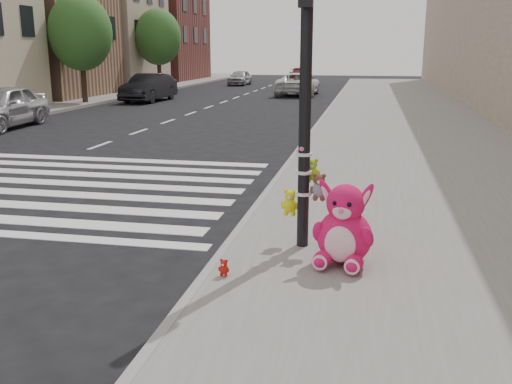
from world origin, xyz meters
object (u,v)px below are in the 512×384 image
(signal_pole, at_px, (305,125))
(car_white_near, at_px, (298,84))
(pink_bunny, at_px, (344,230))
(car_silver_far, at_px, (0,107))
(red_teddy, at_px, (224,267))
(car_dark_far, at_px, (149,88))

(signal_pole, bearing_deg, car_white_near, 97.30)
(pink_bunny, relative_size, car_silver_far, 0.24)
(red_teddy, bearing_deg, pink_bunny, 36.24)
(car_dark_far, xyz_separation_m, car_white_near, (7.60, 5.93, -0.05))
(signal_pole, height_order, car_silver_far, signal_pole)
(pink_bunny, xyz_separation_m, car_silver_far, (-12.99, 11.75, 0.19))
(car_silver_far, relative_size, car_dark_far, 1.00)
(pink_bunny, relative_size, car_white_near, 0.22)
(car_silver_far, distance_m, car_dark_far, 11.70)
(signal_pole, distance_m, car_white_near, 28.95)
(red_teddy, height_order, car_silver_far, car_silver_far)
(red_teddy, bearing_deg, car_silver_far, 143.03)
(car_dark_far, bearing_deg, car_silver_far, -92.91)
(pink_bunny, distance_m, car_silver_far, 17.52)
(red_teddy, height_order, car_dark_far, car_dark_far)
(car_silver_far, distance_m, car_white_near, 19.62)
(car_dark_far, distance_m, car_white_near, 9.64)
(signal_pole, height_order, car_dark_far, signal_pole)
(signal_pole, relative_size, car_white_near, 0.79)
(pink_bunny, height_order, red_teddy, pink_bunny)
(signal_pole, distance_m, car_silver_far, 16.70)
(pink_bunny, xyz_separation_m, car_dark_far, (-11.86, 23.39, 0.17))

